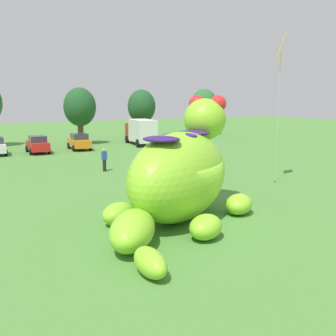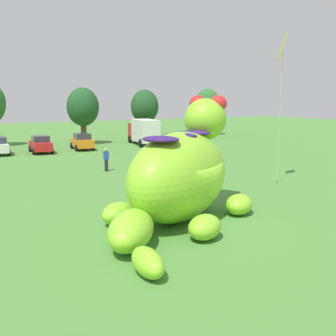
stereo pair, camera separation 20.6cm
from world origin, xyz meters
name	(u,v)px [view 1 (the left image)]	position (x,y,z in m)	size (l,w,h in m)	color
ground_plane	(206,222)	(0.00, 0.00, 0.00)	(160.00, 160.00, 0.00)	#4C8438
giant_inflatable_creature	(180,175)	(-0.79, 0.92, 1.99)	(8.82, 9.12, 5.45)	#8CD12D
car_red	(38,144)	(-1.15, 26.60, 0.86)	(2.14, 4.20, 1.72)	red
car_orange	(79,142)	(3.22, 27.06, 0.86)	(2.23, 4.24, 1.72)	orange
box_truck	(141,131)	(10.83, 27.81, 1.60)	(3.26, 6.65, 2.95)	#B2231E
tree_centre_left	(80,107)	(4.98, 31.82, 4.31)	(3.71, 3.71, 6.59)	brown
tree_centre	(142,107)	(14.03, 33.87, 4.25)	(3.66, 3.66, 6.49)	brown
tree_centre_right	(204,105)	(24.71, 34.68, 4.41)	(3.80, 3.80, 6.74)	brown
spectator_mid_field	(104,160)	(0.75, 13.74, 0.85)	(0.38, 0.26, 1.71)	black
tethered_flying_kite	(281,49)	(8.57, 4.39, 8.23)	(1.13, 1.13, 9.09)	brown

